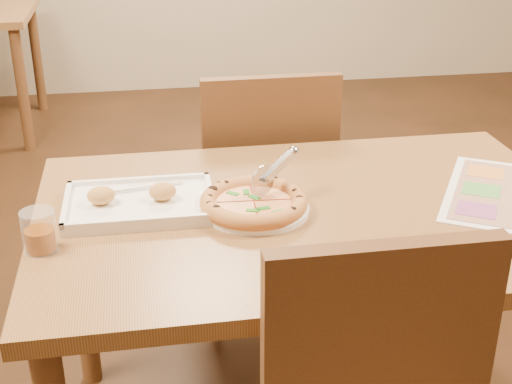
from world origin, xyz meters
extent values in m
cube|color=#8F5E39|center=(0.00, 0.00, 0.70)|extent=(1.30, 0.85, 0.04)
cylinder|color=brown|center=(-0.59, 0.36, 0.34)|extent=(0.06, 0.06, 0.68)
cylinder|color=brown|center=(0.59, 0.36, 0.34)|extent=(0.06, 0.06, 0.68)
cube|color=brown|center=(0.00, -0.51, 0.68)|extent=(0.42, 0.04, 0.45)
cube|color=brown|center=(0.00, 0.70, 0.45)|extent=(0.42, 0.42, 0.04)
cube|color=brown|center=(0.00, 0.51, 0.68)|extent=(0.42, 0.04, 0.45)
cylinder|color=brown|center=(-1.01, 2.43, 0.34)|extent=(0.06, 0.06, 0.68)
cylinder|color=brown|center=(-1.01, 3.17, 0.34)|extent=(0.06, 0.06, 0.68)
cylinder|color=white|center=(-0.13, 0.00, 0.73)|extent=(0.30, 0.30, 0.01)
cylinder|color=#DF914C|center=(-0.14, 0.00, 0.74)|extent=(0.24, 0.24, 0.01)
cylinder|color=#FFD48A|center=(-0.14, 0.00, 0.75)|extent=(0.21, 0.21, 0.01)
torus|color=#DF914C|center=(-0.14, 0.00, 0.75)|extent=(0.25, 0.25, 0.04)
cylinder|color=silver|center=(-0.11, 0.02, 0.79)|extent=(0.06, 0.05, 0.08)
cube|color=silver|center=(-0.07, 0.05, 0.81)|extent=(0.10, 0.09, 0.06)
cube|color=white|center=(-0.40, 0.06, 0.73)|extent=(0.35, 0.24, 0.02)
cube|color=silver|center=(-0.40, 0.06, 0.74)|extent=(0.17, 0.04, 0.00)
ellipsoid|color=gold|center=(-0.49, 0.06, 0.76)|extent=(0.07, 0.05, 0.04)
ellipsoid|color=gold|center=(-0.35, 0.06, 0.76)|extent=(0.07, 0.05, 0.04)
cylinder|color=#793909|center=(-0.61, -0.10, 0.75)|extent=(0.06, 0.06, 0.05)
cylinder|color=white|center=(-0.61, -0.10, 0.77)|extent=(0.07, 0.07, 0.09)
cube|color=white|center=(0.50, -0.02, 0.72)|extent=(0.48, 0.52, 0.00)
camera|label=1|loc=(-0.39, -1.48, 1.46)|focal=50.00mm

